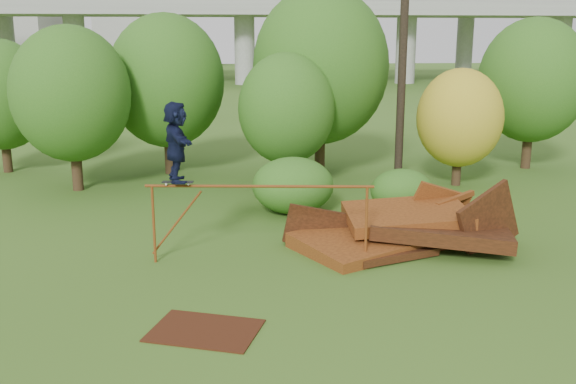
{
  "coord_description": "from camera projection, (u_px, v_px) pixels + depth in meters",
  "views": [
    {
      "loc": [
        -2.12,
        -11.77,
        4.91
      ],
      "look_at": [
        -0.8,
        2.0,
        1.6
      ],
      "focal_mm": 40.0,
      "sensor_mm": 36.0,
      "label": 1
    }
  ],
  "objects": [
    {
      "name": "scrap_pile",
      "position": [
        405.0,
        230.0,
        15.54
      ],
      "size": [
        5.81,
        3.76,
        2.04
      ],
      "color": "#47220C",
      "rests_on": "ground"
    },
    {
      "name": "tree_1",
      "position": [
        166.0,
        81.0,
        23.23
      ],
      "size": [
        4.2,
        4.2,
        5.84
      ],
      "color": "black",
      "rests_on": "ground"
    },
    {
      "name": "shrub_right",
      "position": [
        402.0,
        191.0,
        18.46
      ],
      "size": [
        1.81,
        1.66,
        1.28
      ],
      "primitive_type": "ellipsoid",
      "color": "#255717",
      "rests_on": "ground"
    },
    {
      "name": "utility_pole",
      "position": [
        404.0,
        31.0,
        21.28
      ],
      "size": [
        1.4,
        0.28,
        10.15
      ],
      "color": "black",
      "rests_on": "ground"
    },
    {
      "name": "tree_6",
      "position": [
        1.0,
        95.0,
        23.6
      ],
      "size": [
        3.54,
        3.54,
        4.94
      ],
      "color": "black",
      "rests_on": "ground"
    },
    {
      "name": "ground",
      "position": [
        338.0,
        293.0,
        12.74
      ],
      "size": [
        240.0,
        240.0,
        0.0
      ],
      "primitive_type": "plane",
      "color": "#2D5116",
      "rests_on": "ground"
    },
    {
      "name": "flat_plate",
      "position": [
        205.0,
        330.0,
        11.05
      ],
      "size": [
        2.15,
        1.83,
        0.03
      ],
      "primitive_type": "cube",
      "rotation": [
        0.0,
        0.0,
        -0.34
      ],
      "color": "#3A1A0C",
      "rests_on": "ground"
    },
    {
      "name": "tree_3",
      "position": [
        321.0,
        66.0,
        22.98
      ],
      "size": [
        4.87,
        4.87,
        6.75
      ],
      "color": "black",
      "rests_on": "ground"
    },
    {
      "name": "skateboard",
      "position": [
        178.0,
        182.0,
        14.03
      ],
      "size": [
        0.7,
        0.26,
        0.07
      ],
      "rotation": [
        0.0,
        0.0,
        -0.11
      ],
      "color": "black",
      "rests_on": "grind_rail"
    },
    {
      "name": "tree_2",
      "position": [
        287.0,
        109.0,
        21.14
      ],
      "size": [
        3.2,
        3.2,
        4.51
      ],
      "color": "black",
      "rests_on": "ground"
    },
    {
      "name": "grind_rail",
      "position": [
        259.0,
        201.0,
        14.1
      ],
      "size": [
        5.0,
        0.63,
        1.8
      ],
      "color": "brown",
      "rests_on": "ground"
    },
    {
      "name": "shrub_left",
      "position": [
        293.0,
        185.0,
        18.4
      ],
      "size": [
        2.35,
        2.17,
        1.63
      ],
      "primitive_type": "ellipsoid",
      "color": "#255717",
      "rests_on": "ground"
    },
    {
      "name": "tree_4",
      "position": [
        460.0,
        118.0,
        21.56
      ],
      "size": [
        2.88,
        2.88,
        3.98
      ],
      "color": "black",
      "rests_on": "ground"
    },
    {
      "name": "skater",
      "position": [
        176.0,
        142.0,
        13.82
      ],
      "size": [
        0.79,
        1.69,
        1.75
      ],
      "primitive_type": "imported",
      "rotation": [
        0.0,
        0.0,
        1.75
      ],
      "color": "black",
      "rests_on": "skateboard"
    },
    {
      "name": "tree_0",
      "position": [
        71.0,
        94.0,
        20.64
      ],
      "size": [
        3.81,
        3.81,
        5.38
      ],
      "color": "black",
      "rests_on": "ground"
    },
    {
      "name": "tree_5",
      "position": [
        533.0,
        81.0,
        24.23
      ],
      "size": [
        4.07,
        4.07,
        5.72
      ],
      "color": "black",
      "rests_on": "ground"
    }
  ]
}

